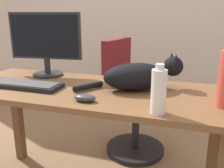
# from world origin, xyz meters

# --- Properties ---
(desk) EXTENTS (1.54, 0.61, 0.72)m
(desk) POSITION_xyz_m (0.00, 0.00, 0.61)
(desk) COLOR brown
(desk) RESTS_ON ground_plane
(office_chair) EXTENTS (0.50, 0.48, 0.93)m
(office_chair) POSITION_xyz_m (0.10, 0.64, 0.40)
(office_chair) COLOR black
(office_chair) RESTS_ON ground_plane
(monitor) EXTENTS (0.48, 0.20, 0.42)m
(monitor) POSITION_xyz_m (-0.38, 0.19, 0.95)
(monitor) COLOR #232328
(monitor) RESTS_ON desk
(keyboard) EXTENTS (0.44, 0.15, 0.03)m
(keyboard) POSITION_xyz_m (-0.36, -0.09, 0.74)
(keyboard) COLOR black
(keyboard) RESTS_ON desk
(cat) EXTENTS (0.56, 0.33, 0.20)m
(cat) POSITION_xyz_m (0.28, 0.07, 0.81)
(cat) COLOR black
(cat) RESTS_ON desk
(computer_mouse) EXTENTS (0.11, 0.06, 0.04)m
(computer_mouse) POSITION_xyz_m (0.07, -0.20, 0.74)
(computer_mouse) COLOR #333338
(computer_mouse) RESTS_ON desk
(water_bottle) EXTENTS (0.07, 0.07, 0.21)m
(water_bottle) POSITION_xyz_m (0.43, -0.24, 0.82)
(water_bottle) COLOR silver
(water_bottle) RESTS_ON desk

